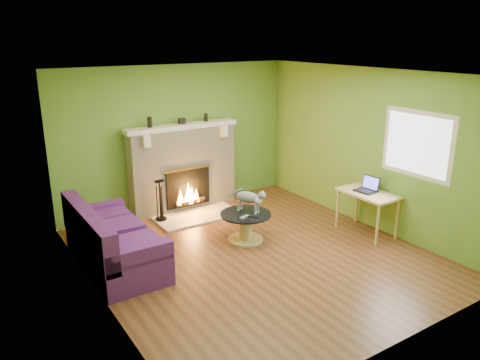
% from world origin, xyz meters
% --- Properties ---
extents(floor, '(5.00, 5.00, 0.00)m').
position_xyz_m(floor, '(0.00, 0.00, 0.00)').
color(floor, '#552C18').
rests_on(floor, ground).
extents(ceiling, '(5.00, 5.00, 0.00)m').
position_xyz_m(ceiling, '(0.00, 0.00, 2.60)').
color(ceiling, white).
rests_on(ceiling, wall_back).
extents(wall_back, '(5.00, 0.00, 5.00)m').
position_xyz_m(wall_back, '(0.00, 2.50, 1.30)').
color(wall_back, '#578A2D').
rests_on(wall_back, floor).
extents(wall_front, '(5.00, 0.00, 5.00)m').
position_xyz_m(wall_front, '(0.00, -2.50, 1.30)').
color(wall_front, '#578A2D').
rests_on(wall_front, floor).
extents(wall_left, '(0.00, 5.00, 5.00)m').
position_xyz_m(wall_left, '(-2.25, 0.00, 1.30)').
color(wall_left, '#578A2D').
rests_on(wall_left, floor).
extents(wall_right, '(0.00, 5.00, 5.00)m').
position_xyz_m(wall_right, '(2.25, 0.00, 1.30)').
color(wall_right, '#578A2D').
rests_on(wall_right, floor).
extents(window_frame, '(0.00, 1.20, 1.20)m').
position_xyz_m(window_frame, '(2.24, -0.90, 1.55)').
color(window_frame, silver).
rests_on(window_frame, wall_right).
extents(window_pane, '(0.00, 1.06, 1.06)m').
position_xyz_m(window_pane, '(2.23, -0.90, 1.55)').
color(window_pane, white).
rests_on(window_pane, wall_right).
extents(fireplace, '(2.10, 0.46, 1.58)m').
position_xyz_m(fireplace, '(0.00, 2.32, 0.77)').
color(fireplace, beige).
rests_on(fireplace, floor).
extents(hearth, '(1.50, 0.75, 0.03)m').
position_xyz_m(hearth, '(0.00, 1.80, 0.01)').
color(hearth, beige).
rests_on(hearth, floor).
extents(mantel, '(2.10, 0.28, 0.08)m').
position_xyz_m(mantel, '(0.00, 2.30, 1.54)').
color(mantel, silver).
rests_on(mantel, fireplace).
extents(sofa, '(0.89, 1.96, 0.88)m').
position_xyz_m(sofa, '(-1.86, 0.84, 0.34)').
color(sofa, '#43185C').
rests_on(sofa, floor).
extents(coffee_table, '(0.79, 0.79, 0.45)m').
position_xyz_m(coffee_table, '(0.16, 0.51, 0.26)').
color(coffee_table, tan).
rests_on(coffee_table, floor).
extents(desk, '(0.55, 0.94, 0.70)m').
position_xyz_m(desk, '(1.95, -0.32, 0.61)').
color(desk, tan).
rests_on(desk, floor).
extents(cat, '(0.47, 0.65, 0.39)m').
position_xyz_m(cat, '(0.24, 0.56, 0.64)').
color(cat, slate).
rests_on(cat, coffee_table).
extents(remote_silver, '(0.18, 0.09, 0.02)m').
position_xyz_m(remote_silver, '(0.06, 0.39, 0.45)').
color(remote_silver, gray).
rests_on(remote_silver, coffee_table).
extents(remote_black, '(0.16, 0.13, 0.02)m').
position_xyz_m(remote_black, '(0.18, 0.33, 0.45)').
color(remote_black, black).
rests_on(remote_black, coffee_table).
extents(laptop, '(0.31, 0.34, 0.24)m').
position_xyz_m(laptop, '(1.93, -0.27, 0.82)').
color(laptop, black).
rests_on(laptop, desk).
extents(fire_tools, '(0.19, 0.19, 0.73)m').
position_xyz_m(fire_tools, '(-0.63, 1.95, 0.39)').
color(fire_tools, black).
rests_on(fire_tools, hearth).
extents(mantel_vase_left, '(0.08, 0.08, 0.18)m').
position_xyz_m(mantel_vase_left, '(-0.58, 2.33, 1.67)').
color(mantel_vase_left, black).
rests_on(mantel_vase_left, mantel).
extents(mantel_vase_right, '(0.07, 0.07, 0.14)m').
position_xyz_m(mantel_vase_right, '(0.50, 2.33, 1.65)').
color(mantel_vase_right, black).
rests_on(mantel_vase_right, mantel).
extents(mantel_box, '(0.12, 0.08, 0.10)m').
position_xyz_m(mantel_box, '(0.02, 2.33, 1.63)').
color(mantel_box, black).
rests_on(mantel_box, mantel).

